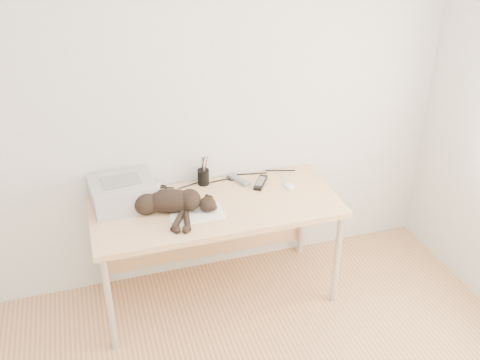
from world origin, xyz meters
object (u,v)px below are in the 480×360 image
object	(u,v)px
printer	(123,193)
pen_cup	(203,177)
desk	(213,215)
mug	(155,186)
cat	(166,202)
mouse	(289,184)

from	to	relation	value
printer	pen_cup	world-z (taller)	pen_cup
printer	desk	bearing A→B (deg)	-8.36
printer	mug	xyz separation A→B (m)	(0.22, 0.11, -0.05)
cat	mug	bearing A→B (deg)	111.89
desk	pen_cup	distance (m)	0.28
printer	pen_cup	bearing A→B (deg)	12.14
desk	mouse	xyz separation A→B (m)	(0.54, -0.00, 0.15)
mug	desk	bearing A→B (deg)	-28.97
mug	pen_cup	size ratio (longest dim) A/B	0.45
pen_cup	mouse	size ratio (longest dim) A/B	1.77
printer	mug	distance (m)	0.25
desk	mug	xyz separation A→B (m)	(-0.35, 0.19, 0.18)
pen_cup	cat	bearing A→B (deg)	-137.33
printer	mug	bearing A→B (deg)	26.57
cat	mug	world-z (taller)	cat
cat	mouse	distance (m)	0.86
pen_cup	mouse	distance (m)	0.59
printer	mug	size ratio (longest dim) A/B	4.52
printer	mouse	bearing A→B (deg)	-4.45
mug	printer	bearing A→B (deg)	-153.43
mug	mouse	distance (m)	0.91
desk	mouse	size ratio (longest dim) A/B	13.82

